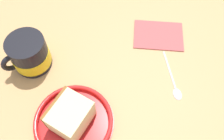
{
  "coord_description": "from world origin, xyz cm",
  "views": [
    {
      "loc": [
        -22.38,
        -5.12,
        49.97
      ],
      "look_at": [
        4.75,
        -0.74,
        3.0
      ],
      "focal_mm": 38.15,
      "sensor_mm": 36.0,
      "label": 1
    }
  ],
  "objects_px": {
    "cake_slice": "(70,116)",
    "teaspoon": "(175,84)",
    "tea_mug": "(29,54)",
    "folded_napkin": "(158,35)",
    "small_plate": "(74,122)"
  },
  "relations": [
    {
      "from": "small_plate",
      "to": "folded_napkin",
      "type": "distance_m",
      "value": 0.31
    },
    {
      "from": "small_plate",
      "to": "cake_slice",
      "type": "xyz_separation_m",
      "value": [
        0.0,
        0.0,
        0.03
      ]
    },
    {
      "from": "cake_slice",
      "to": "teaspoon",
      "type": "xyz_separation_m",
      "value": [
        0.12,
        -0.21,
        -0.04
      ]
    },
    {
      "from": "tea_mug",
      "to": "folded_napkin",
      "type": "distance_m",
      "value": 0.33
    },
    {
      "from": "tea_mug",
      "to": "teaspoon",
      "type": "height_order",
      "value": "tea_mug"
    },
    {
      "from": "small_plate",
      "to": "cake_slice",
      "type": "relative_size",
      "value": 1.72
    },
    {
      "from": "cake_slice",
      "to": "folded_napkin",
      "type": "height_order",
      "value": "cake_slice"
    },
    {
      "from": "small_plate",
      "to": "folded_napkin",
      "type": "xyz_separation_m",
      "value": [
        0.27,
        -0.16,
        -0.01
      ]
    },
    {
      "from": "tea_mug",
      "to": "teaspoon",
      "type": "relative_size",
      "value": 0.75
    },
    {
      "from": "small_plate",
      "to": "teaspoon",
      "type": "distance_m",
      "value": 0.25
    },
    {
      "from": "tea_mug",
      "to": "teaspoon",
      "type": "distance_m",
      "value": 0.35
    },
    {
      "from": "teaspoon",
      "to": "folded_napkin",
      "type": "relative_size",
      "value": 1.01
    },
    {
      "from": "teaspoon",
      "to": "small_plate",
      "type": "bearing_deg",
      "value": 120.82
    },
    {
      "from": "cake_slice",
      "to": "tea_mug",
      "type": "relative_size",
      "value": 1.03
    },
    {
      "from": "teaspoon",
      "to": "tea_mug",
      "type": "bearing_deg",
      "value": 89.08
    }
  ]
}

